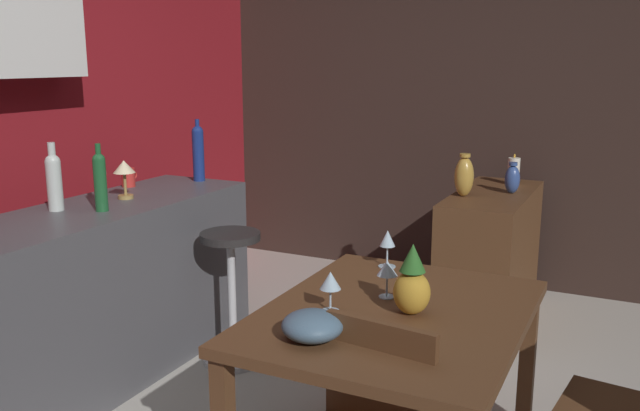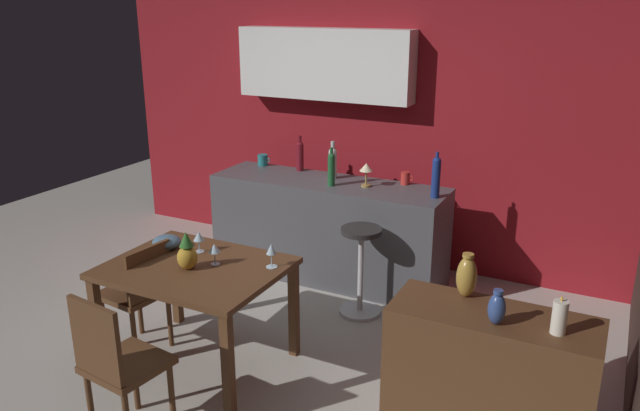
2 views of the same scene
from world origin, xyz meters
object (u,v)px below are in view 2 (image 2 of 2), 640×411
Objects in this scene: chair_by_doorway at (117,363)px; vase_brass at (467,276)px; pillar_candle_tall at (559,317)px; wine_bottle_green at (331,168)px; pineapple_centerpiece at (187,253)px; cup_teal at (263,160)px; wine_glass_left at (214,249)px; wine_glass_center at (199,237)px; counter_lamp at (366,170)px; wine_glass_right at (271,250)px; cup_red at (405,178)px; wine_bottle_cobalt at (436,176)px; bar_stool at (361,269)px; chair_near_window at (140,291)px; sideboard_cabinet at (488,381)px; wine_bottle_clear at (333,161)px; wine_bottle_ruby at (300,154)px; fruit_bowl at (167,242)px; vase_ceramic_blue at (497,308)px; dining_table at (196,278)px.

vase_brass is at bearing 32.10° from chair_by_doorway.
wine_bottle_green is at bearing 141.95° from pillar_candle_tall.
cup_teal is at bearing 108.23° from pineapple_centerpiece.
wine_bottle_green reaches higher than wine_glass_left.
counter_lamp is at bearing 67.51° from wine_glass_center.
wine_glass_right is 1.74m from cup_red.
wine_bottle_cobalt reaches higher than wine_glass_right.
wine_glass_right is at bearing -103.17° from bar_stool.
wine_bottle_green is (0.68, 1.66, 0.58)m from chair_near_window.
wine_glass_center is at bearing 176.02° from sideboard_cabinet.
pineapple_centerpiece is (-0.12, -0.14, -0.00)m from wine_glass_left.
cup_red is (0.78, 1.98, 0.11)m from pineapple_centerpiece.
wine_glass_left is at bearing -117.97° from bar_stool.
wine_glass_right is at bearing 174.32° from sideboard_cabinet.
wine_bottle_green is 1.29× the size of vase_brass.
counter_lamp is at bearing 80.78° from chair_by_doorway.
cup_red reaches higher than wine_glass_left.
wine_glass_left is 2.15m from pillar_candle_tall.
vase_brass reaches higher than cup_teal.
wine_bottle_green is at bearing -67.12° from wine_bottle_clear.
wine_glass_left is 1.88m from wine_bottle_ruby.
wine_bottle_green is at bearing 137.41° from vase_brass.
chair_by_doorway is 2.76× the size of wine_bottle_ruby.
chair_near_window is 1.04m from wine_glass_right.
wine_glass_right is at bearing 3.85° from fruit_bowl.
vase_ceramic_blue is (2.21, -1.95, -0.15)m from wine_bottle_ruby.
fruit_bowl is 0.99× the size of pillar_candle_tall.
wine_bottle_green reaches higher than pillar_candle_tall.
dining_table is at bearing -60.44° from wine_glass_center.
chair_by_doorway is 1.25× the size of bar_stool.
wine_glass_center is 2.10m from vase_ceramic_blue.
sideboard_cabinet is 3.24m from cup_teal.
fruit_bowl is (-0.47, 0.08, -0.06)m from wine_glass_left.
chair_near_window is at bearing -166.86° from wine_glass_left.
cup_teal reaches higher than fruit_bowl.
wine_glass_left is at bearing 176.39° from vase_ceramic_blue.
wine_glass_left is (-1.83, 0.01, 0.44)m from sideboard_cabinet.
wine_bottle_ruby reaches higher than cup_teal.
wine_glass_right is 0.80× the size of counter_lamp.
cup_red is at bearing 58.10° from chair_near_window.
chair_near_window is at bearing -114.15° from fruit_bowl.
dining_table is 3.05× the size of wine_bottle_cobalt.
wine_glass_center is at bearing -179.68° from wine_glass_right.
sideboard_cabinet is at bearing -2.25° from fruit_bowl.
wine_glass_right is at bearing -78.29° from wine_bottle_clear.
bar_stool is at bearing 50.10° from wine_glass_center.
pineapple_centerpiece is 1.25× the size of counter_lamp.
cup_teal is at bearing 144.46° from sideboard_cabinet.
wine_bottle_cobalt is (-0.82, 1.61, 0.67)m from sideboard_cabinet.
counter_lamp is at bearing 73.86° from pineapple_centerpiece.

